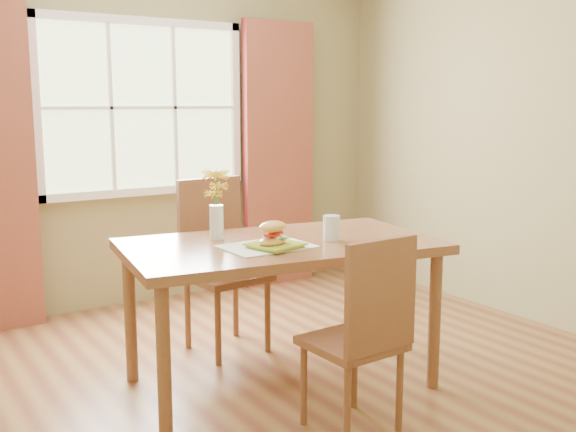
% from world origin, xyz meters
% --- Properties ---
extents(room, '(4.24, 3.84, 2.74)m').
position_xyz_m(room, '(0.00, 0.00, 1.35)').
color(room, brown).
rests_on(room, ground).
extents(window, '(1.62, 0.06, 1.32)m').
position_xyz_m(window, '(0.00, 1.87, 1.50)').
color(window, beige).
rests_on(window, room).
extents(curtain_right, '(0.65, 0.08, 2.20)m').
position_xyz_m(curtain_right, '(1.15, 1.78, 1.10)').
color(curtain_right, maroon).
rests_on(curtain_right, room).
extents(dining_table, '(1.77, 1.17, 0.80)m').
position_xyz_m(dining_table, '(0.01, -0.03, 0.72)').
color(dining_table, brown).
rests_on(dining_table, room).
extents(chair_near, '(0.41, 0.41, 0.95)m').
position_xyz_m(chair_near, '(0.01, -0.73, 0.52)').
color(chair_near, brown).
rests_on(chair_near, room).
extents(chair_far, '(0.48, 0.48, 1.07)m').
position_xyz_m(chair_far, '(0.00, 0.68, 0.59)').
color(chair_far, brown).
rests_on(chair_far, room).
extents(placemat, '(0.45, 0.34, 0.01)m').
position_xyz_m(placemat, '(-0.12, -0.11, 0.81)').
color(placemat, beige).
rests_on(placemat, dining_table).
extents(plate, '(0.29, 0.29, 0.01)m').
position_xyz_m(plate, '(-0.11, -0.16, 0.82)').
color(plate, '#96B52D').
rests_on(plate, placemat).
extents(croissant_sandwich, '(0.20, 0.16, 0.13)m').
position_xyz_m(croissant_sandwich, '(-0.12, -0.16, 0.88)').
color(croissant_sandwich, '#EAAA4F').
rests_on(croissant_sandwich, plate).
extents(water_glass, '(0.09, 0.09, 0.14)m').
position_xyz_m(water_glass, '(0.26, -0.15, 0.87)').
color(water_glass, silver).
rests_on(water_glass, dining_table).
extents(flower_vase, '(0.16, 0.16, 0.39)m').
position_xyz_m(flower_vase, '(-0.25, 0.22, 1.04)').
color(flower_vase, silver).
rests_on(flower_vase, dining_table).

